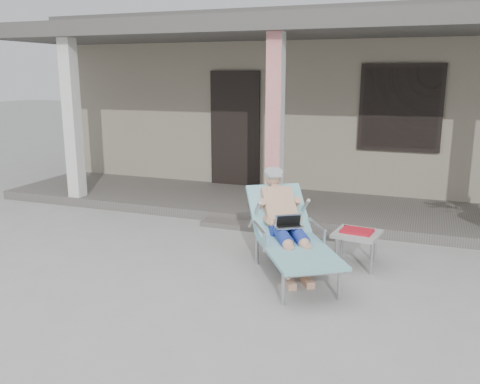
% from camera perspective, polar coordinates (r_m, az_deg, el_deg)
% --- Properties ---
extents(ground, '(60.00, 60.00, 0.00)m').
position_cam_1_polar(ground, '(5.68, -2.53, -9.65)').
color(ground, '#9E9E99').
rests_on(ground, ground).
extents(house, '(10.40, 5.40, 3.30)m').
position_cam_1_polar(house, '(11.51, 10.20, 10.31)').
color(house, gray).
rests_on(house, ground).
extents(porch_deck, '(10.00, 2.00, 0.15)m').
position_cam_1_polar(porch_deck, '(8.36, 5.45, -1.63)').
color(porch_deck, '#605B56').
rests_on(porch_deck, ground).
extents(porch_overhang, '(10.00, 2.30, 2.85)m').
position_cam_1_polar(porch_overhang, '(8.05, 5.78, 17.28)').
color(porch_overhang, silver).
rests_on(porch_overhang, porch_deck).
extents(porch_step, '(2.00, 0.30, 0.07)m').
position_cam_1_polar(porch_step, '(7.31, 3.10, -4.08)').
color(porch_step, '#605B56').
rests_on(porch_step, ground).
extents(lounger, '(1.48, 1.82, 1.16)m').
position_cam_1_polar(lounger, '(5.70, 5.38, -2.02)').
color(lounger, '#B7B7BC').
rests_on(lounger, ground).
extents(side_table, '(0.56, 0.56, 0.45)m').
position_cam_1_polar(side_table, '(6.05, 12.98, -4.78)').
color(side_table, '#A2A29D').
rests_on(side_table, ground).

